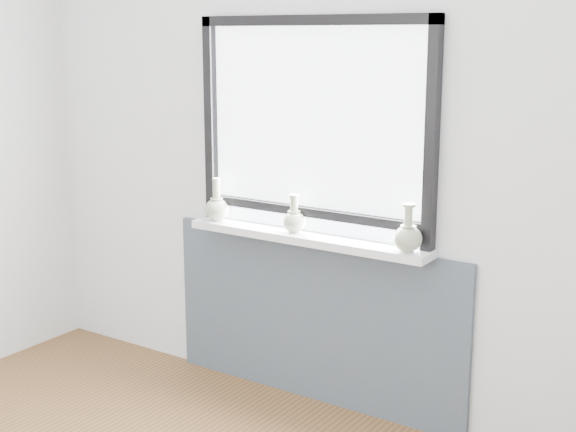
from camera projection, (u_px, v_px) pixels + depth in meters
The scene contains 7 objects.
back_wall at pixel (317, 151), 3.94m from camera, with size 3.60×0.02×2.60m, color silver.
apron_panel at pixel (313, 320), 4.11m from camera, with size 1.70×0.03×0.86m, color #404B55.
windowsill at pixel (306, 238), 3.95m from camera, with size 1.32×0.18×0.04m, color white.
window at pixel (314, 123), 3.88m from camera, with size 1.30×0.06×1.05m.
vase_a at pixel (217, 207), 4.22m from camera, with size 0.13×0.13×0.23m.
vase_b at pixel (294, 220), 3.97m from camera, with size 0.11×0.11×0.19m.
vase_c at pixel (408, 236), 3.61m from camera, with size 0.13×0.13×0.22m.
Camera 1 is at (2.05, -1.53, 1.86)m, focal length 50.00 mm.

